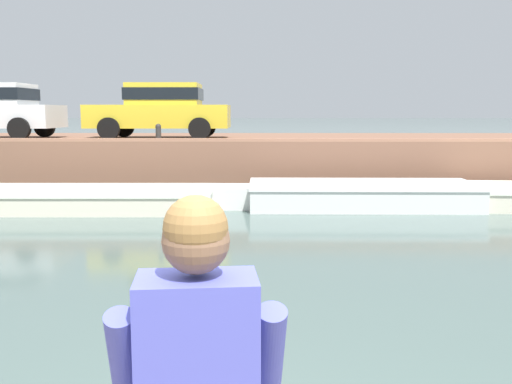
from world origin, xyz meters
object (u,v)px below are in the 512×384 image
(boat_moored_central_white, at_px, (351,195))
(mooring_bollard_mid, at_px, (158,132))
(car_left_inner_yellow, at_px, (161,108))
(person_seated_right, at_px, (198,382))
(boat_moored_west_cream, at_px, (75,199))

(boat_moored_central_white, distance_m, mooring_bollard_mid, 5.22)
(car_left_inner_yellow, distance_m, mooring_bollard_mid, 1.73)
(car_left_inner_yellow, height_order, mooring_bollard_mid, car_left_inner_yellow)
(car_left_inner_yellow, bearing_deg, boat_moored_central_white, -35.71)
(boat_moored_central_white, height_order, car_left_inner_yellow, car_left_inner_yellow)
(car_left_inner_yellow, xyz_separation_m, person_seated_right, (2.65, -14.63, -0.93))
(boat_moored_west_cream, height_order, person_seated_right, person_seated_right)
(boat_moored_west_cream, bearing_deg, car_left_inner_yellow, 71.57)
(boat_moored_central_white, relative_size, mooring_bollard_mid, 13.66)
(boat_moored_west_cream, xyz_separation_m, boat_moored_central_white, (6.15, 0.35, 0.05))
(mooring_bollard_mid, bearing_deg, boat_moored_west_cream, -123.35)
(boat_moored_west_cream, bearing_deg, person_seated_right, -69.96)
(car_left_inner_yellow, relative_size, mooring_bollard_mid, 8.92)
(boat_moored_central_white, distance_m, person_seated_right, 11.40)
(boat_moored_central_white, height_order, mooring_bollard_mid, mooring_bollard_mid)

